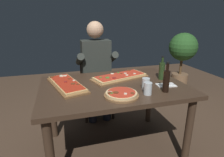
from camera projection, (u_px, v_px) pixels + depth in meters
The scene contains 13 objects.
ground_plane at pixel (113, 147), 2.04m from camera, with size 6.40×6.40×0.00m, color #4C3828.
dining_table at pixel (113, 94), 1.83m from camera, with size 1.40×0.96×0.74m.
pizza_rectangular_front at pixel (120, 77), 1.99m from camera, with size 0.66×0.41×0.05m.
pizza_rectangular_left at pixel (67, 84), 1.77m from camera, with size 0.39×0.64×0.05m.
pizza_round_far at pixel (121, 94), 1.54m from camera, with size 0.29×0.29×0.05m.
wine_bottle_dark at pixel (166, 80), 1.61m from camera, with size 0.06×0.06×0.27m.
oil_bottle_amber at pixel (162, 70), 1.94m from camera, with size 0.06×0.06×0.25m.
tumbler_near_camera at pixel (146, 85), 1.67m from camera, with size 0.07×0.07×0.11m.
tumbler_far_side at pixel (148, 89), 1.56m from camera, with size 0.07×0.07×0.11m.
napkin_cutlery_set at pixel (166, 85), 1.79m from camera, with size 0.19×0.13×0.01m.
diner_chair at pixel (96, 82), 2.66m from camera, with size 0.44×0.44×0.87m.
seated_diner at pixel (97, 67), 2.47m from camera, with size 0.53×0.41×1.33m.
potted_plant_corner at pixel (182, 55), 3.36m from camera, with size 0.50×0.50×1.12m.
Camera 1 is at (-0.48, -1.62, 1.37)m, focal length 29.41 mm.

